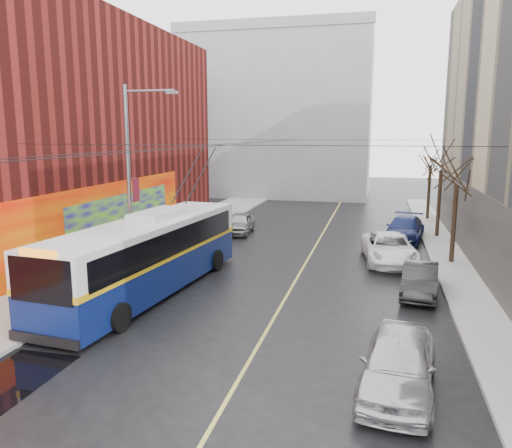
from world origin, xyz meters
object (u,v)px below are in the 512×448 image
(pedestrian_a, at_px, (57,266))
(pedestrian_b, at_px, (112,244))
(parked_car_c, at_px, (389,248))
(streetlight_pole, at_px, (132,176))
(trolleybus, at_px, (148,254))
(parked_car_d, at_px, (405,229))
(tree_far, at_px, (431,155))
(parked_car_a, at_px, (398,363))
(pedestrian_c, at_px, (122,258))
(tree_mid, at_px, (442,158))
(tree_near, at_px, (458,170))
(parked_car_b, at_px, (420,280))
(following_car, at_px, (240,223))

(pedestrian_a, xyz_separation_m, pedestrian_b, (-0.06, 4.88, -0.05))
(parked_car_c, bearing_deg, streetlight_pole, -162.38)
(trolleybus, relative_size, parked_car_d, 2.44)
(streetlight_pole, height_order, tree_far, streetlight_pole)
(pedestrian_b, bearing_deg, parked_car_c, -57.25)
(parked_car_a, distance_m, pedestrian_c, 14.69)
(pedestrian_a, xyz_separation_m, pedestrian_c, (1.94, 2.30, -0.06))
(parked_car_c, distance_m, pedestrian_b, 14.78)
(tree_mid, bearing_deg, pedestrian_b, -148.31)
(tree_near, distance_m, pedestrian_b, 18.42)
(tree_near, relative_size, parked_car_b, 1.58)
(parked_car_c, bearing_deg, tree_far, 70.07)
(parked_car_c, distance_m, pedestrian_a, 16.55)
(pedestrian_b, distance_m, pedestrian_c, 3.27)
(tree_mid, xyz_separation_m, trolleybus, (-13.41, -15.13, -3.56))
(trolleybus, xyz_separation_m, pedestrian_a, (-4.11, -0.60, -0.63))
(tree_far, xyz_separation_m, parked_car_c, (-3.20, -14.42, -4.37))
(tree_mid, height_order, pedestrian_a, tree_mid)
(parked_car_c, xyz_separation_m, parked_car_d, (1.05, 5.96, -0.00))
(pedestrian_b, bearing_deg, tree_mid, -38.98)
(tree_mid, xyz_separation_m, parked_car_d, (-2.15, -1.47, -4.48))
(streetlight_pole, distance_m, following_car, 12.34)
(streetlight_pole, bearing_deg, trolleybus, -50.84)
(parked_car_b, bearing_deg, tree_far, 90.70)
(trolleybus, distance_m, parked_car_a, 11.99)
(tree_near, xyz_separation_m, parked_car_c, (-3.20, -0.42, -4.20))
(pedestrian_a, relative_size, pedestrian_c, 1.07)
(tree_far, relative_size, parked_car_c, 1.18)
(tree_far, bearing_deg, streetlight_pole, -127.12)
(tree_mid, relative_size, pedestrian_b, 3.86)
(parked_car_d, bearing_deg, parked_car_a, -83.99)
(tree_far, xyz_separation_m, parked_car_a, (-3.20, -28.35, -4.34))
(tree_near, distance_m, parked_car_d, 7.27)
(tree_near, xyz_separation_m, trolleybus, (-13.41, -8.13, -3.28))
(pedestrian_a, distance_m, pedestrian_b, 4.88)
(parked_car_a, height_order, parked_car_b, parked_car_a)
(pedestrian_b, xyz_separation_m, pedestrian_c, (2.00, -2.58, -0.01))
(following_car, distance_m, pedestrian_c, 12.14)
(tree_near, bearing_deg, pedestrian_a, -153.50)
(tree_near, height_order, parked_car_c, tree_near)
(pedestrian_b, bearing_deg, tree_near, -58.31)
(parked_car_b, distance_m, pedestrian_c, 13.59)
(parked_car_a, bearing_deg, tree_near, 83.52)
(tree_far, distance_m, trolleybus, 26.10)
(trolleybus, height_order, pedestrian_b, trolleybus)
(tree_far, height_order, parked_car_b, tree_far)
(tree_mid, bearing_deg, streetlight_pole, -139.35)
(trolleybus, relative_size, parked_car_c, 2.33)
(streetlight_pole, relative_size, pedestrian_b, 5.20)
(tree_mid, height_order, parked_car_c, tree_mid)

